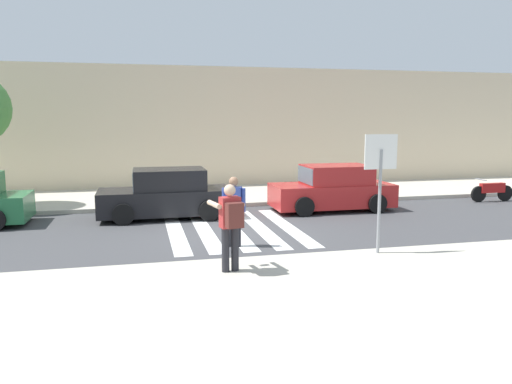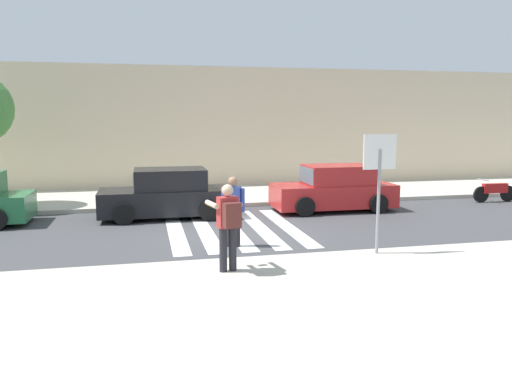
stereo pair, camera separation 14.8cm
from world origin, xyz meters
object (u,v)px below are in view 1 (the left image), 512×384
at_px(stop_sign, 380,167).
at_px(motorcycle, 492,191).
at_px(photographer_with_backpack, 230,220).
at_px(parked_car_red, 333,189).
at_px(parked_car_black, 166,195).
at_px(pedestrian_crossing, 234,207).

distance_m(stop_sign, motorcycle, 10.08).
height_order(photographer_with_backpack, parked_car_red, photographer_with_backpack).
height_order(parked_car_black, motorcycle, parked_car_black).
bearing_deg(parked_car_red, stop_sign, -102.38).
relative_size(photographer_with_backpack, motorcycle, 0.98).
height_order(stop_sign, motorcycle, stop_sign).
relative_size(stop_sign, pedestrian_crossing, 1.53).
bearing_deg(pedestrian_crossing, photographer_with_backpack, -102.20).
bearing_deg(parked_car_black, photographer_with_backpack, -82.23).
height_order(stop_sign, photographer_with_backpack, stop_sign).
bearing_deg(stop_sign, motorcycle, 38.13).
bearing_deg(pedestrian_crossing, stop_sign, -31.60).
xyz_separation_m(stop_sign, photographer_with_backpack, (-3.45, -0.61, -0.90)).
height_order(stop_sign, pedestrian_crossing, stop_sign).
xyz_separation_m(photographer_with_backpack, pedestrian_crossing, (0.52, 2.41, -0.19)).
height_order(photographer_with_backpack, motorcycle, photographer_with_backpack).
relative_size(stop_sign, parked_car_black, 0.64).
bearing_deg(motorcycle, parked_car_black, -178.59).
distance_m(photographer_with_backpack, parked_car_red, 8.01).
bearing_deg(photographer_with_backpack, pedestrian_crossing, 77.80).
xyz_separation_m(parked_car_red, motorcycle, (6.54, 0.30, -0.31)).
height_order(pedestrian_crossing, parked_car_black, pedestrian_crossing).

